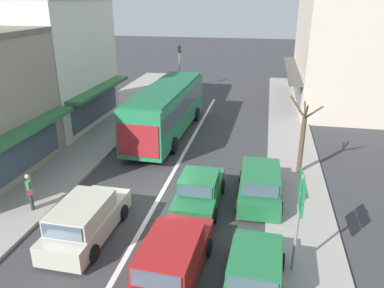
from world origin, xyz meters
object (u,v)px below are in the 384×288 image
wagon_adjacent_lane_trail (86,220)px  street_tree_right (302,139)px  sedan_queue_gap_filler (199,191)px  pedestrian_with_handbag_near (29,190)px  parked_hatchback_kerb_front (255,273)px  parked_wagon_kerb_second (260,184)px  directional_road_sign (300,201)px  wagon_adjacent_lane_lead (172,260)px  city_bus (167,107)px  pedestrian_browsing_midblock (146,96)px  traffic_light_downstreet (180,60)px

wagon_adjacent_lane_trail → street_tree_right: (8.26, 7.21, 1.16)m
sedan_queue_gap_filler → pedestrian_with_handbag_near: bearing=-163.8°
wagon_adjacent_lane_trail → parked_hatchback_kerb_front: bearing=-14.4°
parked_hatchback_kerb_front → parked_wagon_kerb_second: 5.85m
directional_road_sign → pedestrian_with_handbag_near: directional_road_sign is taller
parked_wagon_kerb_second → pedestrian_with_handbag_near: 9.90m
wagon_adjacent_lane_lead → parked_wagon_kerb_second: (2.59, 5.80, 0.00)m
parked_wagon_kerb_second → directional_road_sign: bearing=-75.4°
city_bus → wagon_adjacent_lane_lead: (3.65, -13.21, -1.14)m
directional_road_sign → street_tree_right: 7.78m
pedestrian_browsing_midblock → wagon_adjacent_lane_trail: bearing=-79.6°
parked_wagon_kerb_second → street_tree_right: size_ratio=1.10×
parked_hatchback_kerb_front → traffic_light_downstreet: 27.46m
sedan_queue_gap_filler → wagon_adjacent_lane_trail: 4.93m
wagon_adjacent_lane_lead → pedestrian_browsing_midblock: (-6.91, 18.71, 0.32)m
directional_road_sign → pedestrian_browsing_midblock: size_ratio=2.21×
wagon_adjacent_lane_lead → pedestrian_with_handbag_near: bearing=158.0°
wagon_adjacent_lane_lead → pedestrian_with_handbag_near: (-6.83, 2.76, 0.32)m
wagon_adjacent_lane_lead → sedan_queue_gap_filler: bearing=89.8°
sedan_queue_gap_filler → pedestrian_with_handbag_near: pedestrian_with_handbag_near is taller
wagon_adjacent_lane_lead → pedestrian_browsing_midblock: 19.95m
city_bus → wagon_adjacent_lane_trail: city_bus is taller
city_bus → parked_hatchback_kerb_front: bearing=-64.7°
street_tree_right → pedestrian_with_handbag_near: size_ratio=2.53×
city_bus → pedestrian_browsing_midblock: (-3.26, 5.51, -0.81)m
traffic_light_downstreet → pedestrian_with_handbag_near: traffic_light_downstreet is taller
sedan_queue_gap_filler → directional_road_sign: size_ratio=1.17×
wagon_adjacent_lane_lead → wagon_adjacent_lane_trail: size_ratio=1.01×
wagon_adjacent_lane_lead → parked_wagon_kerb_second: 6.35m
wagon_adjacent_lane_lead → parked_hatchback_kerb_front: 2.60m
parked_hatchback_kerb_front → directional_road_sign: directional_road_sign is taller
wagon_adjacent_lane_lead → traffic_light_downstreet: traffic_light_downstreet is taller
parked_hatchback_kerb_front → directional_road_sign: 2.59m
traffic_light_downstreet → pedestrian_browsing_midblock: 7.59m
wagon_adjacent_lane_trail → parked_wagon_kerb_second: same height
directional_road_sign → street_tree_right: street_tree_right is taller
pedestrian_with_handbag_near → traffic_light_downstreet: bearing=87.4°
parked_hatchback_kerb_front → directional_road_sign: (1.22, 1.13, 1.99)m
city_bus → pedestrian_browsing_midblock: city_bus is taller
parked_hatchback_kerb_front → sedan_queue_gap_filler: bearing=118.3°
city_bus → traffic_light_downstreet: size_ratio=2.60×
parked_wagon_kerb_second → city_bus: bearing=130.1°
sedan_queue_gap_filler → pedestrian_browsing_midblock: 15.59m
traffic_light_downstreet → pedestrian_with_handbag_near: 23.34m
street_tree_right → directional_road_sign: bearing=-95.0°
sedan_queue_gap_filler → street_tree_right: bearing=42.0°
street_tree_right → sedan_queue_gap_filler: bearing=-138.0°
wagon_adjacent_lane_trail → traffic_light_downstreet: size_ratio=1.08×
city_bus → parked_wagon_kerb_second: size_ratio=2.41×
directional_road_sign → pedestrian_with_handbag_near: 10.91m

